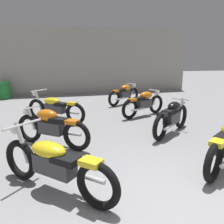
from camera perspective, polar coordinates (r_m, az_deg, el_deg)
name	(u,v)px	position (r m, az deg, el deg)	size (l,w,h in m)	color
ground_plane	(190,223)	(3.10, 19.69, -25.63)	(60.00, 60.00, 0.00)	gray
back_wall	(79,61)	(12.50, -8.66, 12.88)	(13.04, 0.24, 3.60)	#9E998E
motorcycle_left_row_0	(54,164)	(3.36, -14.90, -12.83)	(1.61, 1.62, 0.97)	black
motorcycle_left_row_1	(51,127)	(5.07, -15.55, -3.70)	(1.60, 1.33, 0.88)	black
motorcycle_left_row_2	(55,108)	(7.07, -14.64, 1.13)	(1.73, 1.48, 0.97)	black
motorcycle_right_row_1	(172,117)	(5.93, 15.37, -1.20)	(1.66, 1.25, 0.88)	black
motorcycle_right_row_2	(144,103)	(7.60, 8.32, 2.34)	(1.86, 0.87, 0.88)	black
motorcycle_right_row_3	(124,94)	(9.55, 3.22, 4.76)	(1.73, 1.14, 0.88)	black
oil_drum	(5,90)	(12.07, -26.18, 5.08)	(0.59, 0.59, 0.85)	#1E722D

